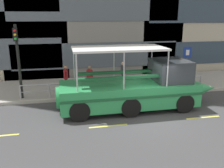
{
  "coord_description": "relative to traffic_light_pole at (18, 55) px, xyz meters",
  "views": [
    {
      "loc": [
        -4.35,
        -10.97,
        4.91
      ],
      "look_at": [
        -1.72,
        1.64,
        1.3
      ],
      "focal_mm": 39.41,
      "sensor_mm": 36.0,
      "label": 1
    }
  ],
  "objects": [
    {
      "name": "ground_plane",
      "position": [
        6.75,
        -3.62,
        -2.76
      ],
      "size": [
        120.0,
        120.0,
        0.0
      ],
      "primitive_type": "plane",
      "color": "#3D3D3F"
    },
    {
      "name": "sidewalk",
      "position": [
        6.75,
        1.98,
        -2.67
      ],
      "size": [
        32.0,
        4.8,
        0.18
      ],
      "primitive_type": "cube",
      "color": "#99968E",
      "rests_on": "ground_plane"
    },
    {
      "name": "curb_edge",
      "position": [
        6.75,
        -0.51,
        -2.67
      ],
      "size": [
        32.0,
        0.18,
        0.18
      ],
      "primitive_type": "cube",
      "color": "#B2ADA3",
      "rests_on": "ground_plane"
    },
    {
      "name": "lane_centreline",
      "position": [
        6.75,
        -4.43,
        -2.75
      ],
      "size": [
        25.8,
        0.12,
        0.01
      ],
      "color": "#DBD64C",
      "rests_on": "ground_plane"
    },
    {
      "name": "curb_guardrail",
      "position": [
        5.72,
        -0.17,
        -2.02
      ],
      "size": [
        11.64,
        0.09,
        0.84
      ],
      "color": "#9EA0A8",
      "rests_on": "sidewalk"
    },
    {
      "name": "traffic_light_pole",
      "position": [
        0.0,
        0.0,
        0.0
      ],
      "size": [
        0.24,
        0.46,
        4.26
      ],
      "color": "black",
      "rests_on": "sidewalk"
    },
    {
      "name": "parking_sign",
      "position": [
        10.7,
        0.45,
        -0.74
      ],
      "size": [
        0.6,
        0.12,
        2.71
      ],
      "color": "#4C4F54",
      "rests_on": "sidewalk"
    },
    {
      "name": "duck_tour_boat",
      "position": [
        6.35,
        -2.43,
        -1.65
      ],
      "size": [
        9.03,
        2.61,
        3.34
      ],
      "color": "#2D9351",
      "rests_on": "ground_plane"
    },
    {
      "name": "pedestrian_near_bow",
      "position": [
        8.78,
        1.17,
        -1.56
      ],
      "size": [
        0.49,
        0.23,
        1.68
      ],
      "color": "#1E2338",
      "rests_on": "sidewalk"
    },
    {
      "name": "pedestrian_mid_left",
      "position": [
        6.43,
        1.1,
        -1.53
      ],
      "size": [
        0.27,
        0.49,
        1.74
      ],
      "color": "#47423D",
      "rests_on": "sidewalk"
    },
    {
      "name": "pedestrian_mid_right",
      "position": [
        4.16,
        1.04,
        -1.64
      ],
      "size": [
        0.41,
        0.28,
        1.55
      ],
      "color": "black",
      "rests_on": "sidewalk"
    },
    {
      "name": "pedestrian_near_stern",
      "position": [
        2.62,
        0.8,
        -1.55
      ],
      "size": [
        0.29,
        0.47,
        1.7
      ],
      "color": "#1E2338",
      "rests_on": "sidewalk"
    }
  ]
}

